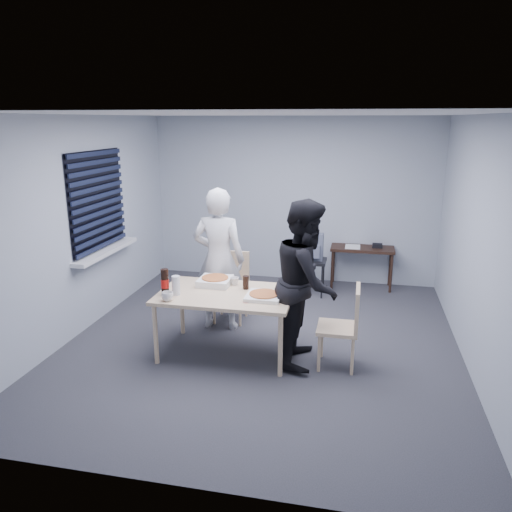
% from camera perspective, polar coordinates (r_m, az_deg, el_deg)
% --- Properties ---
extents(room, '(5.00, 5.00, 5.00)m').
position_cam_1_polar(room, '(6.68, -17.36, 5.15)').
color(room, '#2F2F34').
rests_on(room, ground).
extents(dining_table, '(1.47, 0.93, 0.71)m').
position_cam_1_polar(dining_table, '(5.50, -3.43, -4.81)').
color(dining_table, beige).
rests_on(dining_table, ground).
extents(chair_far, '(0.42, 0.42, 0.89)m').
position_cam_1_polar(chair_far, '(6.51, -2.78, -2.85)').
color(chair_far, beige).
rests_on(chair_far, ground).
extents(chair_right, '(0.42, 0.42, 0.89)m').
position_cam_1_polar(chair_right, '(5.32, 10.26, -7.39)').
color(chair_right, beige).
rests_on(chair_right, ground).
extents(person_white, '(0.65, 0.42, 1.77)m').
position_cam_1_polar(person_white, '(6.13, -4.26, -0.40)').
color(person_white, silver).
rests_on(person_white, ground).
extents(person_black, '(0.47, 0.86, 1.77)m').
position_cam_1_polar(person_black, '(5.29, 5.79, -3.03)').
color(person_black, black).
rests_on(person_black, ground).
extents(side_table, '(0.96, 0.43, 0.64)m').
position_cam_1_polar(side_table, '(7.87, 12.05, 0.42)').
color(side_table, black).
rests_on(side_table, ground).
extents(stool, '(0.39, 0.39, 0.54)m').
position_cam_1_polar(stool, '(7.45, 6.50, -1.24)').
color(stool, black).
rests_on(stool, ground).
extents(backpack, '(0.29, 0.21, 0.40)m').
position_cam_1_polar(backpack, '(7.36, 6.56, 1.01)').
color(backpack, slate).
rests_on(backpack, stool).
extents(pizza_box_a, '(0.36, 0.36, 0.09)m').
position_cam_1_polar(pizza_box_a, '(5.74, -4.69, -2.85)').
color(pizza_box_a, white).
rests_on(pizza_box_a, dining_table).
extents(pizza_box_b, '(0.37, 0.37, 0.05)m').
position_cam_1_polar(pizza_box_b, '(5.31, 0.91, -4.55)').
color(pizza_box_b, white).
rests_on(pizza_box_b, dining_table).
extents(mug_a, '(0.17, 0.17, 0.10)m').
position_cam_1_polar(mug_a, '(5.30, -10.08, -4.56)').
color(mug_a, white).
rests_on(mug_a, dining_table).
extents(mug_b, '(0.10, 0.10, 0.09)m').
position_cam_1_polar(mug_b, '(5.71, -2.45, -2.89)').
color(mug_b, white).
rests_on(mug_b, dining_table).
extents(cola_glass, '(0.07, 0.07, 0.15)m').
position_cam_1_polar(cola_glass, '(5.57, -1.18, -3.04)').
color(cola_glass, black).
rests_on(cola_glass, dining_table).
extents(soda_bottle, '(0.09, 0.09, 0.28)m').
position_cam_1_polar(soda_bottle, '(5.47, -10.37, -2.97)').
color(soda_bottle, black).
rests_on(soda_bottle, dining_table).
extents(plastic_cups, '(0.12, 0.12, 0.21)m').
position_cam_1_polar(plastic_cups, '(5.45, -9.13, -3.34)').
color(plastic_cups, silver).
rests_on(plastic_cups, dining_table).
extents(rubber_band, '(0.06, 0.06, 0.00)m').
position_cam_1_polar(rubber_band, '(5.19, -1.19, -5.30)').
color(rubber_band, red).
rests_on(rubber_band, dining_table).
extents(papers, '(0.23, 0.31, 0.01)m').
position_cam_1_polar(papers, '(7.85, 10.99, 1.05)').
color(papers, white).
rests_on(papers, side_table).
extents(black_box, '(0.18, 0.15, 0.06)m').
position_cam_1_polar(black_box, '(7.87, 13.70, 1.15)').
color(black_box, black).
rests_on(black_box, side_table).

